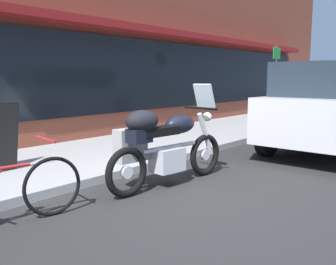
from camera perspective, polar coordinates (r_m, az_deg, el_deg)
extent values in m
plane|color=#292929|center=(4.73, 2.57, -9.93)|extent=(80.00, 80.00, 0.00)
cube|color=brown|center=(11.84, 3.61, 16.81)|extent=(19.71, 0.35, 6.46)
cube|color=black|center=(11.59, 4.36, 8.66)|extent=(13.80, 0.06, 1.80)
cube|color=maroon|center=(11.52, 5.34, 14.13)|extent=(13.80, 0.60, 0.16)
cube|color=#9E9E9E|center=(13.76, 16.59, 2.07)|extent=(30.00, 2.77, 0.12)
torus|color=black|center=(5.73, 5.66, -3.40)|extent=(0.64, 0.15, 0.64)
cylinder|color=silver|center=(5.73, 5.66, -3.40)|extent=(0.16, 0.07, 0.16)
torus|color=black|center=(4.69, -6.32, -6.06)|extent=(0.64, 0.15, 0.64)
cylinder|color=silver|center=(4.69, -6.32, -6.06)|extent=(0.16, 0.07, 0.16)
cube|color=silver|center=(5.14, -0.11, -4.17)|extent=(0.47, 0.34, 0.32)
cylinder|color=silver|center=(5.14, 0.28, -2.23)|extent=(0.99, 0.15, 0.06)
ellipsoid|color=black|center=(5.23, 1.83, 1.28)|extent=(0.54, 0.33, 0.26)
cube|color=black|center=(4.95, -1.51, 0.17)|extent=(0.62, 0.30, 0.11)
cube|color=black|center=(4.73, -4.42, -0.47)|extent=(0.30, 0.25, 0.18)
cylinder|color=silver|center=(5.68, 5.71, -0.24)|extent=(0.35, 0.10, 0.67)
cylinder|color=black|center=(5.54, 4.98, 3.73)|extent=(0.09, 0.62, 0.04)
cube|color=silver|center=(5.59, 5.53, 5.61)|extent=(0.18, 0.33, 0.35)
sphere|color=#EAEACC|center=(5.67, 6.00, 2.40)|extent=(0.14, 0.14, 0.14)
cube|color=#ACACAC|center=(4.97, -5.76, -1.93)|extent=(0.46, 0.24, 0.44)
cube|color=black|center=(5.05, -6.63, -1.78)|extent=(0.37, 0.05, 0.03)
ellipsoid|color=black|center=(4.74, -3.99, 1.75)|extent=(0.51, 0.36, 0.28)
torus|color=black|center=(4.25, -17.21, -7.85)|extent=(0.65, 0.15, 0.65)
cylinder|color=#B22323|center=(4.01, -24.14, -5.03)|extent=(0.56, 0.13, 0.04)
cylinder|color=#B22323|center=(4.12, -18.16, -0.98)|extent=(0.11, 0.48, 0.03)
cylinder|color=black|center=(10.23, 22.50, 1.25)|extent=(0.66, 0.23, 0.66)
cylinder|color=black|center=(7.40, 14.90, -0.89)|extent=(0.66, 0.23, 0.66)
cylinder|color=#59595B|center=(11.19, 15.98, 6.83)|extent=(0.07, 0.07, 2.25)
cube|color=#1E8C33|center=(11.21, 16.27, 11.56)|extent=(0.44, 0.02, 0.32)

